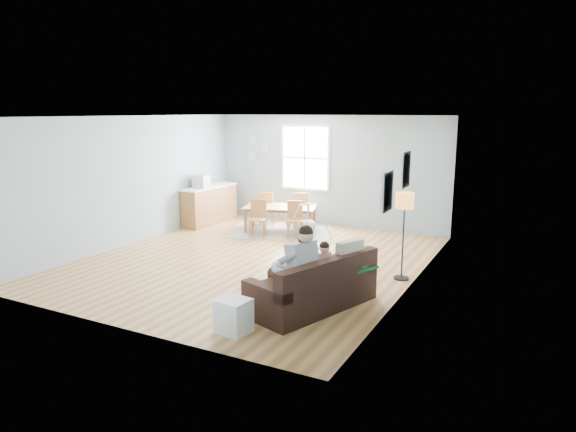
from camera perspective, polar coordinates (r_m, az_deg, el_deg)
The scene contains 22 objects.
room at distance 9.46m, azimuth -3.87°, elevation 9.30°, with size 8.40×9.40×3.90m.
window at distance 12.84m, azimuth 1.93°, elevation 6.48°, with size 1.32×0.08×1.62m.
pictures at distance 7.36m, azimuth 11.96°, elevation 3.95°, with size 0.05×1.34×0.74m.
wall_plates at distance 13.50m, azimuth -3.48°, elevation 7.48°, with size 0.67×0.02×0.66m.
sofa at distance 7.45m, azimuth 3.04°, elevation -8.18°, with size 1.43×2.12×0.79m.
green_throw at distance 7.89m, azimuth 5.92°, elevation -5.38°, with size 0.90×0.71×0.04m, color #135425.
beige_pillow at distance 7.55m, azimuth 6.88°, elevation -4.47°, with size 0.13×0.47×0.47m, color #BFB092.
father at distance 7.21m, azimuth 0.83°, elevation -5.44°, with size 0.98×0.66×1.29m.
nursing_pillow at distance 7.33m, azimuth 0.02°, elevation -5.77°, with size 0.49×0.49×0.13m, color #ACC0D7.
infant at distance 7.34m, azimuth 0.16°, elevation -5.06°, with size 0.13×0.35×0.13m.
toddler at distance 7.50m, azimuth 3.62°, elevation -4.97°, with size 0.51×0.40×0.75m.
floor_lamp at distance 8.68m, azimuth 12.82°, elevation 0.88°, with size 0.30×0.30×1.48m.
storage_cube at distance 6.73m, azimuth -6.13°, elevation -10.96°, with size 0.44×0.40×0.44m.
rug at distance 12.18m, azimuth -0.86°, elevation -1.65°, with size 2.33×1.77×0.01m, color gray.
dining_table at distance 12.11m, azimuth -0.87°, elevation -0.31°, with size 1.68×0.94×0.59m, color brown.
chair_sw at distance 11.59m, azimuth -3.35°, elevation -0.00°, with size 0.49×0.49×0.84m.
chair_se at distance 11.46m, azimuth 0.76°, elevation -0.17°, with size 0.49×0.49×0.82m.
chair_nw at distance 12.70m, azimuth -2.38°, elevation 1.05°, with size 0.48×0.48×0.84m.
chair_ne at distance 12.59m, azimuth 1.44°, elevation 0.97°, with size 0.51×0.51×0.85m.
counter at distance 13.07m, azimuth -8.70°, elevation 1.27°, with size 0.58×1.72×0.95m.
monitor at distance 12.71m, azimuth -9.64°, elevation 3.82°, with size 0.35×0.34×0.32m.
baby_swing at distance 11.38m, azimuth 2.24°, elevation -0.78°, with size 1.03×1.04×0.79m.
Camera 1 is at (4.90, -8.09, 2.80)m, focal length 32.00 mm.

